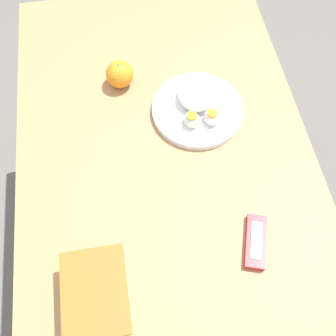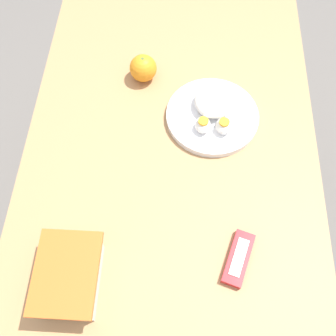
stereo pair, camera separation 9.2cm
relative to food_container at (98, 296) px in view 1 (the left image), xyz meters
The scene contains 6 objects.
ground_plane 0.89m from the food_container, 30.01° to the right, with size 10.00×10.00×0.00m, color #66605B.
table 0.41m from the food_container, 30.01° to the right, with size 1.21×0.73×0.77m.
food_container is the anchor object (origin of this frame).
orange_fruit 0.57m from the food_container, 10.30° to the right, with size 0.07×0.07×0.07m.
rice_plate 0.53m from the food_container, 33.59° to the right, with size 0.24×0.24×0.06m.
candy_bar 0.35m from the food_container, 79.45° to the right, with size 0.13×0.08×0.02m.
Camera 1 is at (-0.49, 0.07, 1.62)m, focal length 42.00 mm.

